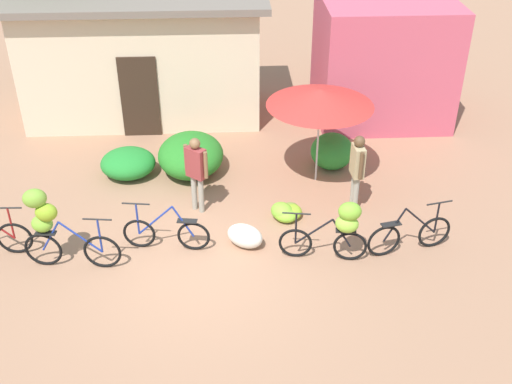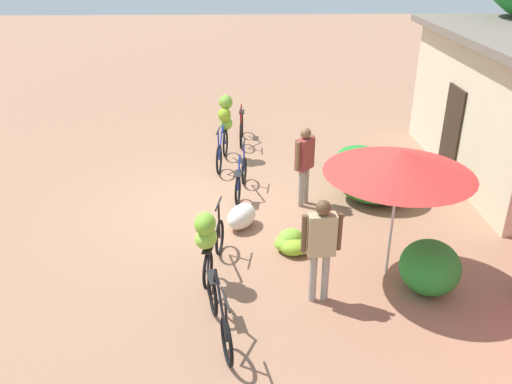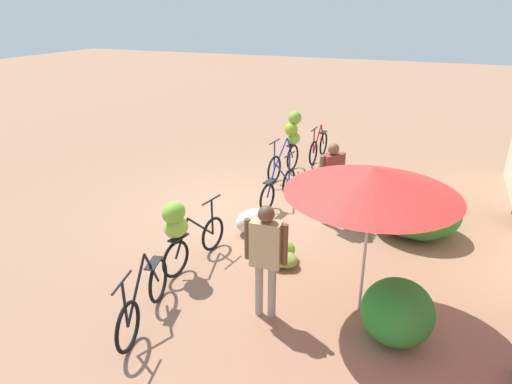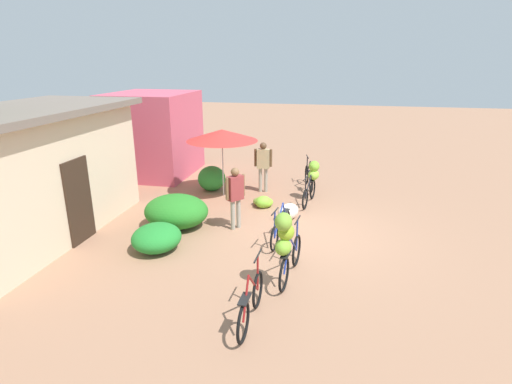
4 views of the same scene
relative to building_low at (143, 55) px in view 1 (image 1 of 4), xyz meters
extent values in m
plane|color=#9D7055|center=(1.50, -6.53, -1.58)|extent=(60.00, 60.00, 0.00)
cube|color=beige|center=(0.00, 0.00, -0.10)|extent=(5.72, 2.54, 2.95)
cube|color=#332319|center=(0.00, -1.29, -0.58)|extent=(0.90, 0.06, 2.00)
cube|color=#C85066|center=(6.00, -0.38, -0.08)|extent=(3.20, 2.80, 3.00)
cylinder|color=brown|center=(-2.24, 1.33, 0.24)|extent=(0.34, 0.34, 3.63)
ellipsoid|color=#23822E|center=(-0.12, -3.24, -1.27)|extent=(1.19, 1.11, 0.61)
ellipsoid|color=#287B24|center=(1.25, -3.16, -1.15)|extent=(1.43, 1.66, 0.85)
ellipsoid|color=#337535|center=(1.37, -2.99, -1.22)|extent=(1.05, 0.92, 0.70)
ellipsoid|color=#2A852F|center=(4.37, -3.12, -1.17)|extent=(0.95, 0.90, 0.82)
cylinder|color=beige|center=(3.95, -3.64, -0.55)|extent=(0.04, 0.04, 2.04)
cone|color=red|center=(3.95, -3.64, 0.37)|extent=(2.20, 2.20, 0.35)
torus|color=black|center=(-1.82, -5.93, -1.25)|extent=(0.66, 0.07, 0.65)
cylinder|color=black|center=(-1.82, -5.93, -0.59)|extent=(0.50, 0.05, 0.03)
cylinder|color=maroon|center=(-1.82, -5.93, -0.92)|extent=(0.04, 0.04, 0.66)
torus|color=black|center=(-0.18, -6.43, -1.24)|extent=(0.67, 0.13, 0.67)
torus|color=black|center=(-1.23, -6.31, -1.24)|extent=(0.67, 0.13, 0.67)
cylinder|color=navy|center=(-1.04, -6.33, -0.94)|extent=(0.40, 0.08, 0.62)
cylinder|color=navy|center=(-0.52, -6.39, -0.94)|extent=(0.71, 0.12, 0.63)
cylinder|color=black|center=(-0.18, -6.43, -0.55)|extent=(0.50, 0.09, 0.03)
cylinder|color=navy|center=(-0.18, -6.43, -0.89)|extent=(0.04, 0.04, 0.69)
cube|color=black|center=(-1.12, -6.32, -0.87)|extent=(0.37, 0.18, 0.02)
ellipsoid|color=#79B233|center=(-1.16, -6.27, -0.71)|extent=(0.42, 0.36, 0.31)
ellipsoid|color=#84A924|center=(-1.04, -6.31, -0.46)|extent=(0.41, 0.35, 0.32)
ellipsoid|color=#76A634|center=(-1.19, -6.27, -0.19)|extent=(0.43, 0.35, 0.34)
torus|color=black|center=(0.40, -5.86, -1.27)|extent=(0.60, 0.13, 0.60)
torus|color=black|center=(1.40, -6.00, -1.27)|extent=(0.60, 0.13, 0.60)
cylinder|color=navy|center=(1.22, -5.98, -0.96)|extent=(0.38, 0.09, 0.64)
cylinder|color=navy|center=(0.72, -5.91, -0.96)|extent=(0.68, 0.13, 0.65)
cylinder|color=black|center=(0.40, -5.86, -0.62)|extent=(0.50, 0.10, 0.03)
cylinder|color=navy|center=(0.40, -5.86, -0.95)|extent=(0.04, 0.04, 0.65)
cube|color=black|center=(1.30, -5.99, -0.94)|extent=(0.38, 0.19, 0.02)
torus|color=black|center=(3.22, -6.30, -1.27)|extent=(0.60, 0.14, 0.60)
torus|color=black|center=(4.18, -6.45, -1.27)|extent=(0.60, 0.14, 0.60)
cylinder|color=black|center=(4.02, -6.42, -1.00)|extent=(0.37, 0.09, 0.58)
cylinder|color=black|center=(3.53, -6.35, -1.00)|extent=(0.65, 0.13, 0.58)
cylinder|color=black|center=(3.22, -6.30, -0.63)|extent=(0.50, 0.11, 0.03)
cylinder|color=black|center=(3.22, -6.30, -0.95)|extent=(0.04, 0.04, 0.64)
cube|color=black|center=(4.09, -6.43, -0.94)|extent=(0.38, 0.19, 0.02)
ellipsoid|color=#8FC53D|center=(4.09, -6.46, -0.77)|extent=(0.48, 0.42, 0.32)
ellipsoid|color=#79B532|center=(4.12, -6.46, -0.51)|extent=(0.42, 0.34, 0.33)
torus|color=black|center=(5.80, -6.13, -1.26)|extent=(0.64, 0.19, 0.64)
torus|color=black|center=(4.81, -6.35, -1.26)|extent=(0.64, 0.19, 0.64)
cylinder|color=black|center=(4.98, -6.31, -0.94)|extent=(0.38, 0.12, 0.65)
cylinder|color=black|center=(5.48, -6.20, -0.94)|extent=(0.67, 0.19, 0.66)
cylinder|color=black|center=(5.80, -6.13, -0.61)|extent=(0.49, 0.14, 0.03)
cylinder|color=black|center=(5.80, -6.13, -0.94)|extent=(0.04, 0.04, 0.64)
cube|color=black|center=(4.91, -6.33, -0.91)|extent=(0.38, 0.22, 0.02)
ellipsoid|color=#7EC235|center=(3.09, -5.10, -1.40)|extent=(0.61, 0.62, 0.35)
ellipsoid|color=#8BC22D|center=(3.28, -5.08, -1.44)|extent=(0.55, 0.59, 0.27)
ellipsoid|color=olive|center=(3.26, -4.97, -1.46)|extent=(0.53, 0.56, 0.24)
ellipsoid|color=#83C532|center=(3.15, -5.15, -1.43)|extent=(0.63, 0.62, 0.28)
ellipsoid|color=silver|center=(2.33, -5.93, -1.36)|extent=(0.83, 0.74, 0.44)
cylinder|color=gray|center=(1.51, -4.75, -1.18)|extent=(0.11, 0.11, 0.78)
cylinder|color=gray|center=(1.37, -4.64, -1.18)|extent=(0.11, 0.11, 0.78)
cube|color=maroon|center=(1.44, -4.69, -0.48)|extent=(0.44, 0.41, 0.62)
cylinder|color=brown|center=(1.63, -4.85, -0.45)|extent=(0.08, 0.08, 0.56)
cylinder|color=brown|center=(1.25, -4.53, -0.45)|extent=(0.08, 0.08, 0.56)
sphere|color=brown|center=(1.44, -4.69, -0.06)|extent=(0.21, 0.21, 0.21)
cylinder|color=gray|center=(4.55, -4.72, -1.18)|extent=(0.11, 0.11, 0.80)
cylinder|color=gray|center=(4.57, -4.90, -1.18)|extent=(0.11, 0.11, 0.80)
cube|color=tan|center=(4.56, -4.81, -0.46)|extent=(0.23, 0.41, 0.63)
cylinder|color=brown|center=(4.54, -4.56, -0.43)|extent=(0.08, 0.08, 0.57)
cylinder|color=brown|center=(4.58, -5.06, -0.43)|extent=(0.08, 0.08, 0.57)
sphere|color=brown|center=(4.56, -4.81, -0.04)|extent=(0.22, 0.22, 0.22)
camera|label=1|loc=(2.05, -15.28, 5.51)|focal=44.16mm
camera|label=2|loc=(10.93, -5.91, 3.26)|focal=37.10mm
camera|label=3|loc=(9.27, -3.01, 2.34)|focal=31.41mm
camera|label=4|loc=(-7.91, -7.16, 2.60)|focal=28.49mm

